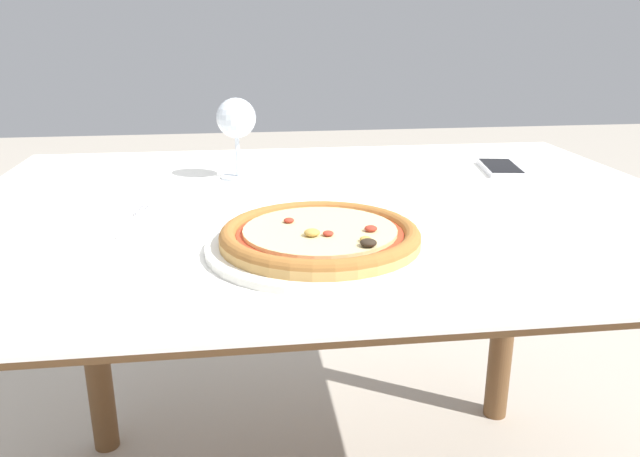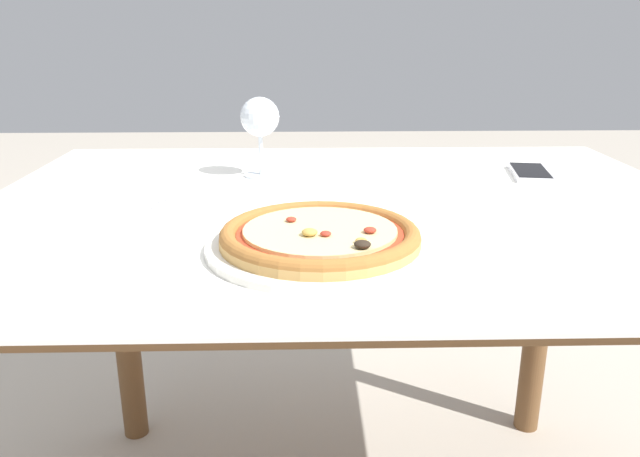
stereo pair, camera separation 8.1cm
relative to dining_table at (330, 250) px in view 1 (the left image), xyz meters
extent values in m
cube|color=brown|center=(0.00, 0.00, 0.06)|extent=(1.13, 0.84, 0.04)
cube|color=white|center=(0.00, 0.00, 0.09)|extent=(1.23, 0.94, 0.01)
cylinder|color=brown|center=(-0.50, 0.36, -0.29)|extent=(0.06, 0.06, 0.67)
cylinder|color=brown|center=(0.50, 0.36, -0.29)|extent=(0.06, 0.06, 0.67)
cylinder|color=white|center=(-0.05, -0.23, 0.09)|extent=(0.30, 0.30, 0.01)
cylinder|color=tan|center=(-0.05, -0.23, 0.10)|extent=(0.26, 0.26, 0.01)
torus|color=#A3662D|center=(-0.05, -0.23, 0.11)|extent=(0.26, 0.26, 0.02)
cylinder|color=#BC381E|center=(-0.05, -0.23, 0.11)|extent=(0.22, 0.22, 0.00)
cylinder|color=beige|center=(-0.05, -0.23, 0.12)|extent=(0.20, 0.20, 0.00)
ellipsoid|color=#A83323|center=(-0.09, -0.20, 0.12)|extent=(0.01, 0.01, 0.01)
ellipsoid|color=#BC9342|center=(-0.06, -0.26, 0.12)|extent=(0.02, 0.02, 0.01)
ellipsoid|color=#BC9342|center=(0.00, -0.29, 0.12)|extent=(0.01, 0.01, 0.01)
ellipsoid|color=#A83323|center=(-0.04, -0.26, 0.12)|extent=(0.01, 0.01, 0.01)
ellipsoid|color=#2D2319|center=(0.00, -0.31, 0.12)|extent=(0.02, 0.02, 0.01)
ellipsoid|color=#A83323|center=(0.01, -0.25, 0.12)|extent=(0.02, 0.02, 0.01)
cube|color=silver|center=(-0.31, -0.10, 0.09)|extent=(0.03, 0.11, 0.00)
cube|color=silver|center=(-0.30, -0.04, 0.09)|extent=(0.03, 0.02, 0.00)
cube|color=silver|center=(-0.31, -0.01, 0.09)|extent=(0.01, 0.05, 0.00)
cube|color=silver|center=(-0.30, -0.01, 0.09)|extent=(0.01, 0.05, 0.00)
cube|color=silver|center=(-0.30, -0.01, 0.09)|extent=(0.01, 0.05, 0.00)
cube|color=silver|center=(-0.29, -0.01, 0.09)|extent=(0.01, 0.05, 0.00)
cylinder|color=silver|center=(-0.15, 0.19, 0.09)|extent=(0.07, 0.07, 0.00)
cylinder|color=silver|center=(-0.15, 0.19, 0.13)|extent=(0.01, 0.01, 0.08)
sphere|color=silver|center=(-0.15, 0.19, 0.20)|extent=(0.07, 0.07, 0.07)
cube|color=white|center=(0.38, 0.18, 0.09)|extent=(0.09, 0.15, 0.01)
cube|color=black|center=(0.38, 0.18, 0.10)|extent=(0.08, 0.14, 0.00)
camera|label=1|loc=(-0.15, -1.00, 0.37)|focal=35.00mm
camera|label=2|loc=(-0.07, -1.01, 0.37)|focal=35.00mm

